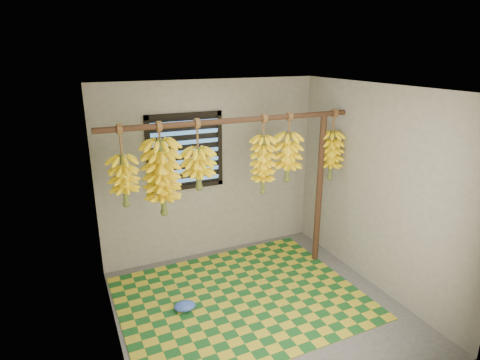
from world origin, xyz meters
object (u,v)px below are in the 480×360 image
plastic_bag (185,306)px  banana_bunch_d (263,165)px  banana_bunch_a (124,181)px  banana_bunch_c (199,168)px  support_post (319,191)px  banana_bunch_b (162,178)px  banana_bunch_e (288,157)px  banana_bunch_f (331,155)px  woven_mat (241,297)px

plastic_bag → banana_bunch_d: bearing=18.5°
banana_bunch_a → banana_bunch_c: same height
banana_bunch_d → support_post: bearing=0.0°
banana_bunch_a → banana_bunch_b: bearing=0.0°
banana_bunch_e → banana_bunch_f: (0.65, -0.00, -0.05)m
banana_bunch_f → banana_bunch_c: bearing=180.0°
support_post → banana_bunch_f: (0.15, 0.00, 0.46)m
banana_bunch_a → banana_bunch_b: size_ratio=0.84×
banana_bunch_a → banana_bunch_d: same height
support_post → banana_bunch_e: 0.71m
banana_bunch_a → banana_bunch_c: 0.81m
plastic_bag → banana_bunch_a: bearing=140.9°
woven_mat → banana_bunch_c: size_ratio=3.41×
woven_mat → plastic_bag: bearing=177.4°
banana_bunch_f → plastic_bag: bearing=-169.8°
support_post → banana_bunch_d: size_ratio=2.08×
support_post → banana_bunch_b: (-2.05, 0.00, 0.45)m
banana_bunch_d → banana_bunch_b: bearing=180.0°
woven_mat → banana_bunch_b: (-0.74, 0.41, 1.44)m
support_post → plastic_bag: bearing=-169.0°
banana_bunch_a → banana_bunch_f: (2.59, 0.00, -0.00)m
banana_bunch_a → banana_bunch_f: 2.59m
plastic_bag → banana_bunch_f: (2.12, 0.38, 1.40)m
banana_bunch_c → banana_bunch_e: same height
banana_bunch_e → banana_bunch_f: size_ratio=0.93×
woven_mat → banana_bunch_c: 1.58m
plastic_bag → banana_bunch_f: 2.57m
woven_mat → banana_bunch_a: (-1.13, 0.41, 1.46)m
banana_bunch_c → banana_bunch_d: (0.80, -0.00, -0.05)m
woven_mat → banana_bunch_a: bearing=160.0°
banana_bunch_c → plastic_bag: bearing=-131.3°
banana_bunch_c → banana_bunch_e: 1.14m
support_post → banana_bunch_d: (-0.83, -0.00, 0.45)m
woven_mat → banana_bunch_f: banana_bunch_f is taller
banana_bunch_a → support_post: bearing=0.0°
support_post → banana_bunch_b: 2.09m
support_post → banana_bunch_b: size_ratio=1.95×
banana_bunch_b → banana_bunch_d: (1.21, -0.00, 0.00)m
support_post → banana_bunch_e: size_ratio=2.36×
support_post → banana_bunch_e: bearing=180.0°
woven_mat → banana_bunch_c: bearing=128.4°
plastic_bag → banana_bunch_b: banana_bunch_b is taller
woven_mat → banana_bunch_b: banana_bunch_b is taller
plastic_bag → banana_bunch_b: size_ratio=0.24×
plastic_bag → banana_bunch_a: banana_bunch_a is taller
woven_mat → banana_bunch_b: bearing=150.8°
banana_bunch_a → banana_bunch_e: size_ratio=1.02×
banana_bunch_b → banana_bunch_e: same height
banana_bunch_d → banana_bunch_e: size_ratio=1.13×
woven_mat → banana_bunch_e: size_ratio=3.19×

